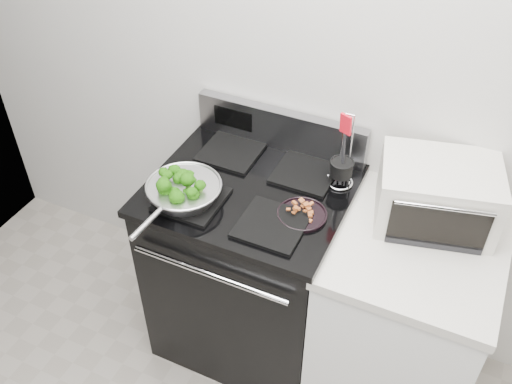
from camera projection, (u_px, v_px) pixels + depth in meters
The scene contains 8 objects.
back_wall at pixel (359, 75), 2.15m from camera, with size 4.00×0.02×2.70m, color silver.
gas_range at pixel (251, 264), 2.58m from camera, with size 0.79×0.69×1.13m.
counter at pixel (399, 321), 2.37m from camera, with size 0.62×0.68×0.92m.
skillet at pixel (184, 191), 2.18m from camera, with size 0.30×0.47×0.06m.
broccoli_pile at pixel (184, 187), 2.17m from camera, with size 0.23×0.23×0.08m, color #0D3304, non-canonical shape.
bacon_plate at pixel (302, 212), 2.13m from camera, with size 0.19×0.19×0.04m.
utensil_holder at pixel (341, 171), 2.25m from camera, with size 0.11×0.11×0.33m.
toaster_oven at pixel (437, 194), 2.10m from camera, with size 0.49×0.41×0.24m.
Camera 1 is at (0.45, -0.16, 2.41)m, focal length 40.00 mm.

